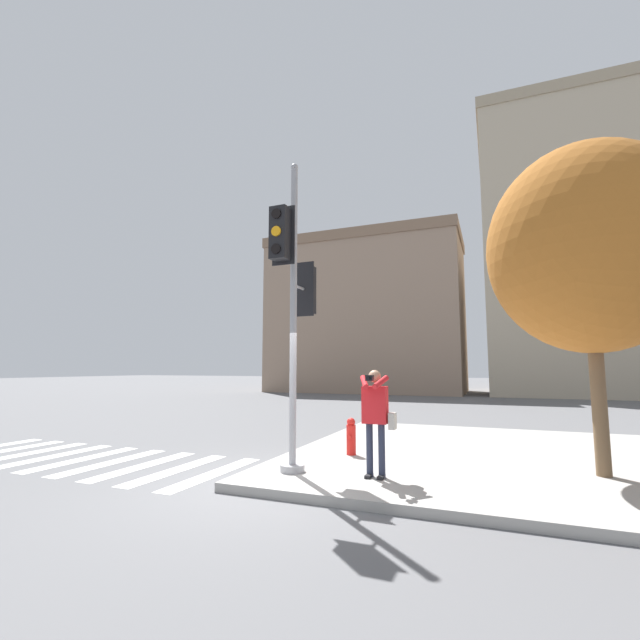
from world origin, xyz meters
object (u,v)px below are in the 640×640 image
person_photographer (376,413)px  street_tree (588,249)px  fire_hydrant (351,436)px  traffic_signal_pole (294,293)px

person_photographer → street_tree: bearing=23.1°
street_tree → fire_hydrant: (-4.34, 0.11, -3.42)m
traffic_signal_pole → street_tree: (4.83, 1.62, 0.71)m
fire_hydrant → street_tree: bearing=-1.4°
street_tree → fire_hydrant: bearing=178.6°
person_photographer → street_tree: 4.62m
traffic_signal_pole → fire_hydrant: (0.49, 1.72, -2.71)m
person_photographer → fire_hydrant: size_ratio=2.33×
traffic_signal_pole → fire_hydrant: bearing=74.1°
traffic_signal_pole → street_tree: bearing=18.5°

